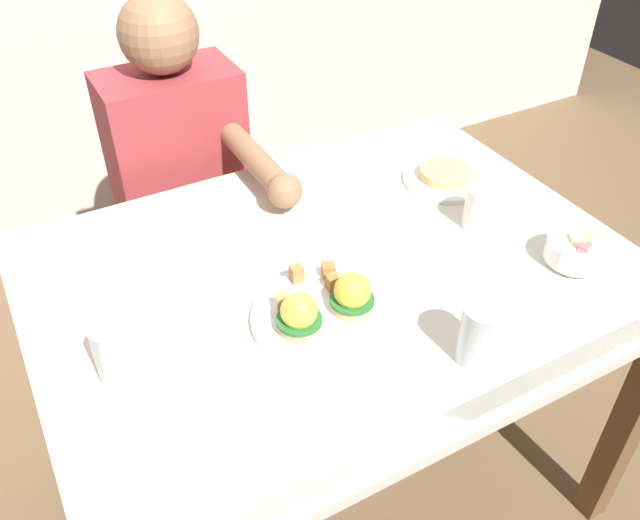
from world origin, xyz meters
name	(u,v)px	position (x,y,z in m)	size (l,w,h in m)	color
ground_plane	(332,478)	(0.00, 0.00, 0.00)	(6.00, 6.00, 0.00)	brown
dining_table	(335,308)	(0.00, 0.00, 0.63)	(1.20, 0.90, 0.74)	silver
eggs_benedict_plate	(324,310)	(-0.09, -0.12, 0.77)	(0.27, 0.27, 0.09)	white
fruit_bowl	(576,251)	(0.44, -0.21, 0.77)	(0.12, 0.12, 0.06)	white
coffee_mug	(484,206)	(0.36, -0.02, 0.79)	(0.11, 0.08, 0.09)	white
fork	(300,194)	(0.06, 0.28, 0.74)	(0.13, 0.12, 0.00)	silver
water_glass_near	(481,337)	(0.09, -0.33, 0.79)	(0.08, 0.08, 0.12)	silver
water_glass_far	(119,355)	(-0.46, -0.07, 0.79)	(0.08, 0.08, 0.12)	silver
side_plate	(445,177)	(0.40, 0.16, 0.75)	(0.20, 0.20, 0.04)	white
diner_person	(186,183)	(-0.12, 0.60, 0.65)	(0.34, 0.54, 1.14)	#33333D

